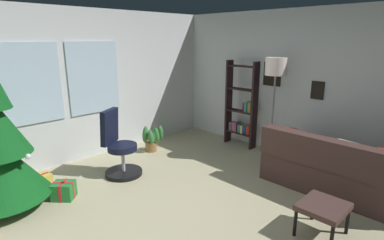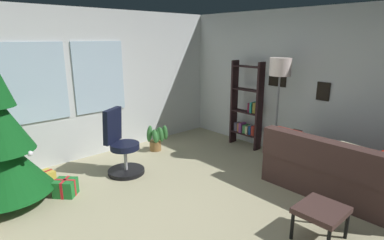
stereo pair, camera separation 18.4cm
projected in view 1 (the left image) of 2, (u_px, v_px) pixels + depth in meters
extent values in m
cube|color=tan|center=(209.00, 223.00, 3.57)|extent=(5.08, 5.57, 0.10)
cube|color=silver|center=(86.00, 86.00, 5.16)|extent=(5.08, 0.10, 2.51)
cube|color=silver|center=(30.00, 84.00, 4.48)|extent=(0.90, 0.03, 1.20)
cube|color=silver|center=(94.00, 78.00, 5.18)|extent=(0.90, 0.03, 1.20)
cube|color=silver|center=(316.00, 87.00, 4.99)|extent=(0.10, 5.57, 2.51)
cube|color=black|center=(318.00, 90.00, 4.93)|extent=(0.02, 0.21, 0.29)
cube|color=black|center=(272.00, 74.00, 5.45)|extent=(0.02, 0.34, 0.42)
cube|color=#402B27|center=(337.00, 176.00, 4.17)|extent=(0.84, 1.91, 0.42)
cube|color=#402B27|center=(330.00, 155.00, 3.84)|extent=(0.21, 1.90, 0.39)
cube|color=#402B27|center=(280.00, 140.00, 4.69)|extent=(0.83, 0.14, 0.20)
cube|color=beige|center=(352.00, 159.00, 3.78)|extent=(0.24, 0.42, 0.42)
cube|color=maroon|center=(285.00, 142.00, 4.40)|extent=(0.17, 0.41, 0.41)
cube|color=#402B27|center=(323.00, 207.00, 3.19)|extent=(0.49, 0.44, 0.06)
cylinder|color=black|center=(332.00, 239.00, 2.96)|extent=(0.04, 0.04, 0.30)
cylinder|color=black|center=(348.00, 221.00, 3.25)|extent=(0.04, 0.04, 0.30)
cylinder|color=black|center=(295.00, 223.00, 3.22)|extent=(0.04, 0.04, 0.30)
cylinder|color=black|center=(313.00, 208.00, 3.51)|extent=(0.04, 0.04, 0.30)
cylinder|color=#4C331E|center=(6.00, 202.00, 3.76)|extent=(0.12, 0.12, 0.16)
sphere|color=silver|center=(28.00, 156.00, 3.56)|extent=(0.07, 0.07, 0.07)
cube|color=#1E722D|center=(64.00, 191.00, 3.98)|extent=(0.35, 0.35, 0.22)
cube|color=red|center=(64.00, 191.00, 3.98)|extent=(0.20, 0.19, 0.23)
cube|color=red|center=(64.00, 191.00, 3.98)|extent=(0.21, 0.22, 0.23)
cube|color=gold|center=(38.00, 184.00, 4.14)|extent=(0.37, 0.28, 0.23)
cube|color=#B21919|center=(38.00, 184.00, 4.14)|extent=(0.33, 0.12, 0.24)
cube|color=#B21919|center=(38.00, 184.00, 4.14)|extent=(0.09, 0.22, 0.24)
cylinder|color=black|center=(124.00, 173.00, 4.70)|extent=(0.56, 0.56, 0.06)
cylinder|color=#B2B2B7|center=(123.00, 159.00, 4.64)|extent=(0.05, 0.05, 0.38)
cylinder|color=black|center=(122.00, 147.00, 4.59)|extent=(0.44, 0.44, 0.09)
cube|color=black|center=(110.00, 127.00, 4.56)|extent=(0.40, 0.29, 0.53)
cube|color=black|center=(254.00, 107.00, 5.60)|extent=(0.18, 0.04, 1.63)
cube|color=black|center=(229.00, 102.00, 6.01)|extent=(0.18, 0.04, 1.63)
cube|color=black|center=(240.00, 133.00, 5.95)|extent=(0.18, 0.56, 0.02)
cube|color=black|center=(241.00, 111.00, 5.84)|extent=(0.18, 0.56, 0.02)
cube|color=black|center=(242.00, 89.00, 5.73)|extent=(0.18, 0.56, 0.02)
cube|color=black|center=(243.00, 66.00, 5.62)|extent=(0.18, 0.56, 0.02)
cube|color=maroon|center=(250.00, 129.00, 5.80)|extent=(0.14, 0.07, 0.18)
cube|color=navy|center=(246.00, 129.00, 5.85)|extent=(0.13, 0.05, 0.16)
cube|color=beige|center=(243.00, 129.00, 5.88)|extent=(0.16, 0.04, 0.15)
cube|color=#3A7742|center=(241.00, 128.00, 5.93)|extent=(0.15, 0.07, 0.16)
cube|color=#7E397C|center=(237.00, 127.00, 5.98)|extent=(0.17, 0.06, 0.19)
cube|color=#B96932|center=(235.00, 126.00, 6.03)|extent=(0.13, 0.05, 0.17)
cube|color=#4D4658|center=(232.00, 126.00, 6.08)|extent=(0.14, 0.07, 0.16)
cube|color=olive|center=(251.00, 107.00, 5.69)|extent=(0.13, 0.06, 0.20)
cube|color=#1D8076|center=(248.00, 107.00, 5.72)|extent=(0.16, 0.04, 0.20)
cube|color=maroon|center=(246.00, 107.00, 5.77)|extent=(0.13, 0.06, 0.17)
cylinder|color=slate|center=(269.00, 159.00, 5.25)|extent=(0.28, 0.28, 0.03)
cylinder|color=slate|center=(272.00, 118.00, 5.06)|extent=(0.03, 0.03, 1.43)
cylinder|color=white|center=(276.00, 66.00, 4.84)|extent=(0.34, 0.34, 0.28)
cylinder|color=olive|center=(151.00, 146.00, 5.67)|extent=(0.21, 0.21, 0.18)
ellipsoid|color=#326F34|center=(157.00, 135.00, 5.57)|extent=(0.16, 0.16, 0.30)
ellipsoid|color=#326F34|center=(151.00, 137.00, 5.51)|extent=(0.14, 0.21, 0.28)
ellipsoid|color=#326F34|center=(145.00, 134.00, 5.57)|extent=(0.19, 0.16, 0.33)
ellipsoid|color=#326F34|center=(154.00, 135.00, 5.56)|extent=(0.17, 0.13, 0.29)
ellipsoid|color=#326F34|center=(161.00, 133.00, 5.68)|extent=(0.16, 0.13, 0.30)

